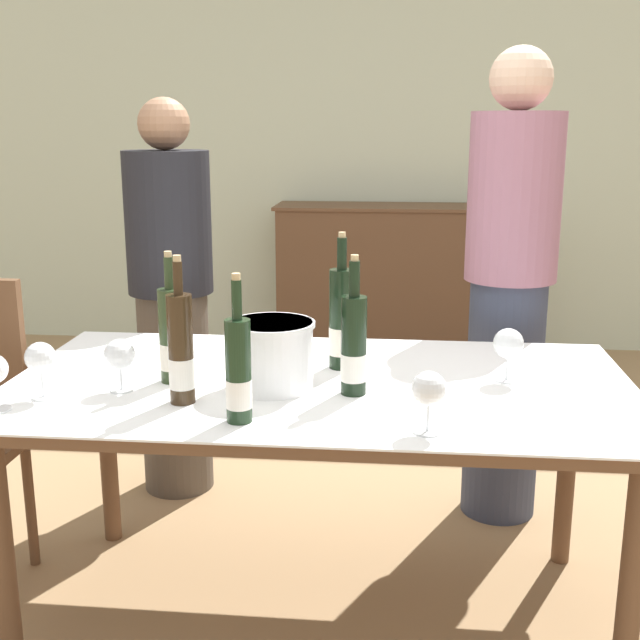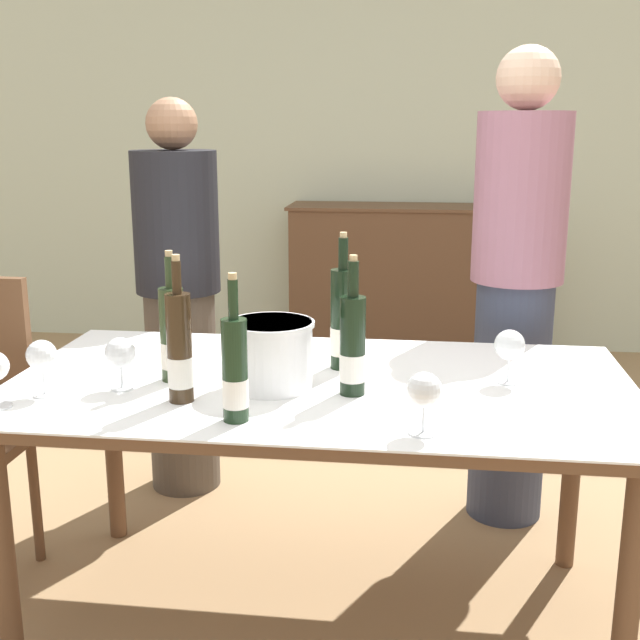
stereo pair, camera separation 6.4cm
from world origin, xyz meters
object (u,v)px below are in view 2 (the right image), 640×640
Objects in this scene: wine_bottle_0 at (235,372)px; wine_glass_3 at (509,346)px; ice_bucket at (271,353)px; wine_glass_0 at (120,354)px; sideboard_cabinet at (406,281)px; wine_bottle_4 at (343,321)px; person_guest_left at (516,292)px; wine_glass_4 at (424,391)px; wine_bottle_1 at (180,351)px; wine_bottle_2 at (172,337)px; dining_table at (320,404)px; wine_bottle_3 at (353,347)px; wine_glass_1 at (42,357)px; person_host at (179,301)px.

wine_glass_3 is (0.70, 0.39, -0.02)m from wine_bottle_0.
wine_glass_0 is at bearing -170.59° from ice_bucket.
wine_bottle_4 is (-0.13, -2.75, 0.41)m from sideboard_cabinet.
wine_bottle_4 is (0.18, 0.21, 0.04)m from ice_bucket.
person_guest_left is (0.57, 0.61, -0.02)m from wine_bottle_4.
wine_bottle_0 is 0.42m from wine_glass_0.
wine_glass_0 is at bearing -154.66° from wine_bottle_4.
ice_bucket is 1.11m from person_guest_left.
person_guest_left reaches higher than wine_glass_4.
wine_bottle_1 is at bearing -163.13° from wine_glass_3.
wine_glass_4 is at bearing -35.12° from ice_bucket.
ice_bucket is 0.59× the size of wine_bottle_4.
wine_bottle_4 is at bearing 41.76° from wine_bottle_1.
wine_bottle_1 is at bearing -66.68° from wine_bottle_2.
person_guest_left is (0.44, -2.15, 0.39)m from sideboard_cabinet.
wine_bottle_2 reaches higher than dining_table.
wine_bottle_3 is 0.83m from wine_glass_1.
ice_bucket is at bearing 9.41° from wine_glass_0.
dining_table is 7.37× the size of ice_bucket.
wine_bottle_1 is 1.05× the size of wine_bottle_2.
wine_bottle_0 is 0.91× the size of wine_bottle_4.
dining_table is 0.45m from wine_bottle_1.
ice_bucket is 0.15× the size of person_host.
person_guest_left is (0.52, 0.84, -0.01)m from wine_bottle_3.
wine_bottle_4 is at bearing 169.74° from wine_glass_3.
sideboard_cabinet is at bearing 67.48° from person_host.
wine_bottle_4 is 0.49m from wine_glass_3.
sideboard_cabinet is 3.02m from wine_bottle_2.
wine_glass_3 is at bearing 10.15° from wine_glass_0.
person_host is (-0.33, 1.05, -0.11)m from wine_bottle_1.
wine_glass_3 is 1.44m from person_host.
dining_table is at bearing -51.26° from person_host.
person_host is (-1.20, 0.78, -0.08)m from wine_glass_3.
sideboard_cabinet is 3.14m from wine_glass_0.
person_host is at bearing 176.02° from person_guest_left.
ice_bucket reaches higher than wine_glass_0.
wine_bottle_2 reaches higher than wine_glass_3.
sideboard_cabinet is at bearing 83.83° from wine_bottle_0.
wine_glass_0 is 0.95× the size of wine_glass_1.
wine_bottle_2 is 2.46× the size of wine_glass_4.
wine_bottle_4 is 2.64× the size of wine_glass_1.
wine_bottle_2 is (-0.42, -0.04, 0.20)m from dining_table.
wine_glass_0 is 0.09× the size of person_guest_left.
wine_glass_4 is (-0.24, -0.42, -0.00)m from wine_glass_3.
wine_bottle_2 is 0.78m from wine_glass_4.
wine_glass_3 is (1.07, 0.19, 0.01)m from wine_glass_0.
wine_bottle_3 is at bearing 125.59° from wine_glass_4.
ice_bucket is at bearing 144.88° from wine_glass_4.
wine_glass_3 is 0.09× the size of person_guest_left.
wine_bottle_1 is 0.25× the size of person_host.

